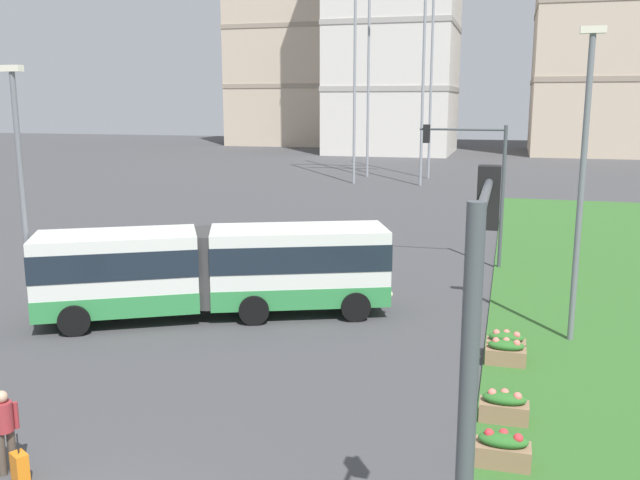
{
  "coord_description": "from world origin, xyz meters",
  "views": [
    {
      "loc": [
        6.53,
        -8.57,
        7.25
      ],
      "look_at": [
        -0.14,
        15.55,
        2.2
      ],
      "focal_mm": 38.56,
      "sensor_mm": 36.0,
      "label": 1
    }
  ],
  "objects_px": {
    "flower_planter_2": "(504,406)",
    "traffic_light_far_right": "(476,171)",
    "flower_planter_1": "(503,449)",
    "flower_planter_3": "(506,352)",
    "streetlight_median": "(582,176)",
    "apartment_tower_west": "(294,32)",
    "articulated_bus": "(216,269)",
    "pedestrian_crossing": "(4,426)",
    "streetlight_left": "(22,185)",
    "traffic_light_near_right": "(473,389)",
    "apartment_tower_centre": "(610,10)",
    "flower_planter_4": "(506,343)",
    "rolling_suitcase": "(20,467)"
  },
  "relations": [
    {
      "from": "flower_planter_2",
      "to": "apartment_tower_west",
      "type": "bearing_deg",
      "value": 110.13
    },
    {
      "from": "traffic_light_far_right",
      "to": "apartment_tower_west",
      "type": "xyz_separation_m",
      "value": [
        -35.12,
        84.72,
        14.58
      ]
    },
    {
      "from": "traffic_light_near_right",
      "to": "streetlight_left",
      "type": "height_order",
      "value": "streetlight_left"
    },
    {
      "from": "flower_planter_2",
      "to": "traffic_light_far_right",
      "type": "height_order",
      "value": "traffic_light_far_right"
    },
    {
      "from": "flower_planter_4",
      "to": "streetlight_left",
      "type": "relative_size",
      "value": 0.13
    },
    {
      "from": "apartment_tower_west",
      "to": "flower_planter_3",
      "type": "bearing_deg",
      "value": -69.18
    },
    {
      "from": "articulated_bus",
      "to": "flower_planter_1",
      "type": "bearing_deg",
      "value": -38.93
    },
    {
      "from": "flower_planter_4",
      "to": "traffic_light_far_right",
      "type": "relative_size",
      "value": 0.18
    },
    {
      "from": "flower_planter_3",
      "to": "traffic_light_near_right",
      "type": "distance_m",
      "value": 12.75
    },
    {
      "from": "flower_planter_3",
      "to": "streetlight_median",
      "type": "height_order",
      "value": "streetlight_median"
    },
    {
      "from": "flower_planter_1",
      "to": "traffic_light_far_right",
      "type": "xyz_separation_m",
      "value": [
        -1.57,
        17.41,
        3.86
      ]
    },
    {
      "from": "traffic_light_near_right",
      "to": "streetlight_left",
      "type": "bearing_deg",
      "value": 141.36
    },
    {
      "from": "pedestrian_crossing",
      "to": "streetlight_left",
      "type": "xyz_separation_m",
      "value": [
        -5.73,
        8.15,
        3.62
      ]
    },
    {
      "from": "pedestrian_crossing",
      "to": "traffic_light_near_right",
      "type": "relative_size",
      "value": 0.27
    },
    {
      "from": "flower_planter_1",
      "to": "streetlight_left",
      "type": "distance_m",
      "value": 16.65
    },
    {
      "from": "flower_planter_4",
      "to": "apartment_tower_west",
      "type": "height_order",
      "value": "apartment_tower_west"
    },
    {
      "from": "apartment_tower_west",
      "to": "flower_planter_4",
      "type": "bearing_deg",
      "value": -69.04
    },
    {
      "from": "pedestrian_crossing",
      "to": "apartment_tower_centre",
      "type": "distance_m",
      "value": 99.06
    },
    {
      "from": "articulated_bus",
      "to": "rolling_suitcase",
      "type": "xyz_separation_m",
      "value": [
        0.61,
        -10.77,
        -1.34
      ]
    },
    {
      "from": "articulated_bus",
      "to": "traffic_light_far_right",
      "type": "bearing_deg",
      "value": 50.15
    },
    {
      "from": "traffic_light_far_right",
      "to": "traffic_light_near_right",
      "type": "height_order",
      "value": "traffic_light_near_right"
    },
    {
      "from": "streetlight_median",
      "to": "traffic_light_far_right",
      "type": "bearing_deg",
      "value": 110.73
    },
    {
      "from": "streetlight_left",
      "to": "apartment_tower_centre",
      "type": "bearing_deg",
      "value": 72.64
    },
    {
      "from": "flower_planter_4",
      "to": "flower_planter_2",
      "type": "bearing_deg",
      "value": -90.0
    },
    {
      "from": "flower_planter_1",
      "to": "streetlight_median",
      "type": "relative_size",
      "value": 0.12
    },
    {
      "from": "flower_planter_4",
      "to": "traffic_light_near_right",
      "type": "xyz_separation_m",
      "value": [
        -0.4,
        -12.82,
        3.97
      ]
    },
    {
      "from": "streetlight_left",
      "to": "streetlight_median",
      "type": "bearing_deg",
      "value": 9.56
    },
    {
      "from": "flower_planter_1",
      "to": "apartment_tower_west",
      "type": "bearing_deg",
      "value": 109.76
    },
    {
      "from": "flower_planter_2",
      "to": "streetlight_left",
      "type": "height_order",
      "value": "streetlight_left"
    },
    {
      "from": "apartment_tower_west",
      "to": "traffic_light_near_right",
      "type": "bearing_deg",
      "value": -71.52
    },
    {
      "from": "flower_planter_1",
      "to": "streetlight_median",
      "type": "height_order",
      "value": "streetlight_median"
    },
    {
      "from": "rolling_suitcase",
      "to": "flower_planter_1",
      "type": "distance_m",
      "value": 9.5
    },
    {
      "from": "articulated_bus",
      "to": "pedestrian_crossing",
      "type": "distance_m",
      "value": 10.59
    },
    {
      "from": "traffic_light_far_right",
      "to": "streetlight_left",
      "type": "relative_size",
      "value": 0.75
    },
    {
      "from": "rolling_suitcase",
      "to": "traffic_light_near_right",
      "type": "bearing_deg",
      "value": -21.99
    },
    {
      "from": "flower_planter_1",
      "to": "flower_planter_3",
      "type": "distance_m",
      "value": 5.64
    },
    {
      "from": "flower_planter_4",
      "to": "flower_planter_3",
      "type": "bearing_deg",
      "value": -90.0
    },
    {
      "from": "flower_planter_3",
      "to": "apartment_tower_centre",
      "type": "relative_size",
      "value": 0.03
    },
    {
      "from": "flower_planter_3",
      "to": "flower_planter_4",
      "type": "xyz_separation_m",
      "value": [
        0.0,
        0.71,
        0.0
      ]
    },
    {
      "from": "apartment_tower_west",
      "to": "flower_planter_1",
      "type": "bearing_deg",
      "value": -70.24
    },
    {
      "from": "streetlight_left",
      "to": "apartment_tower_west",
      "type": "height_order",
      "value": "apartment_tower_west"
    },
    {
      "from": "flower_planter_4",
      "to": "streetlight_left",
      "type": "bearing_deg",
      "value": -176.26
    },
    {
      "from": "flower_planter_2",
      "to": "flower_planter_1",
      "type": "bearing_deg",
      "value": -90.0
    },
    {
      "from": "articulated_bus",
      "to": "streetlight_median",
      "type": "height_order",
      "value": "streetlight_median"
    },
    {
      "from": "articulated_bus",
      "to": "rolling_suitcase",
      "type": "relative_size",
      "value": 12.07
    },
    {
      "from": "flower_planter_3",
      "to": "streetlight_left",
      "type": "bearing_deg",
      "value": -178.91
    },
    {
      "from": "pedestrian_crossing",
      "to": "flower_planter_3",
      "type": "height_order",
      "value": "pedestrian_crossing"
    },
    {
      "from": "pedestrian_crossing",
      "to": "flower_planter_1",
      "type": "xyz_separation_m",
      "value": [
        9.46,
        2.8,
        -0.58
      ]
    },
    {
      "from": "articulated_bus",
      "to": "flower_planter_3",
      "type": "xyz_separation_m",
      "value": [
        9.62,
        -2.13,
        -1.23
      ]
    },
    {
      "from": "rolling_suitcase",
      "to": "flower_planter_4",
      "type": "relative_size",
      "value": 0.88
    }
  ]
}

